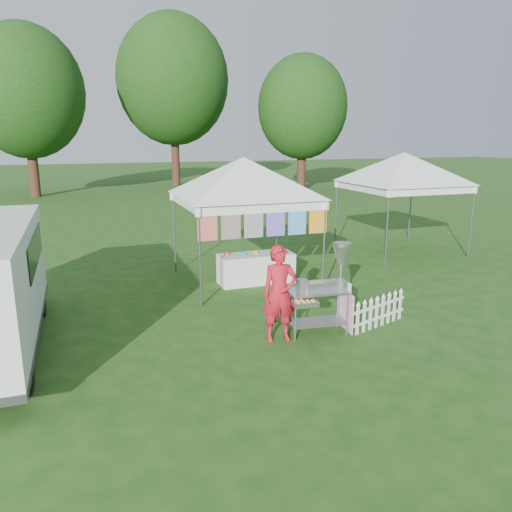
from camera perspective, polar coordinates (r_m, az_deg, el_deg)
name	(u,v)px	position (r m, az deg, el deg)	size (l,w,h in m)	color
ground	(305,333)	(9.19, 5.59, -8.72)	(120.00, 120.00, 0.00)	#1B4914
canopy_main	(244,157)	(11.77, -1.43, 11.20)	(4.24, 4.24, 3.45)	#59595E
canopy_right	(405,153)	(15.65, 16.61, 11.27)	(4.24, 4.24, 3.45)	#59595E
tree_left	(25,92)	(31.84, -24.85, 16.66)	(6.40, 6.40, 9.53)	#361C13
tree_mid	(173,80)	(36.47, -9.50, 19.20)	(7.60, 7.60, 11.52)	#361C13
tree_right	(303,107)	(32.71, 5.35, 16.55)	(5.60, 5.60, 8.42)	#361C13
donut_cart	(328,281)	(8.93, 8.18, -2.89)	(1.25, 0.77, 1.64)	gray
vendor	(280,294)	(8.58, 2.73, -4.32)	(0.62, 0.40, 1.69)	red
picket_fence	(380,312)	(9.62, 13.96, -6.22)	(1.37, 0.50, 0.56)	white
display_table	(256,268)	(12.07, -0.01, -1.40)	(1.80, 0.70, 0.71)	white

